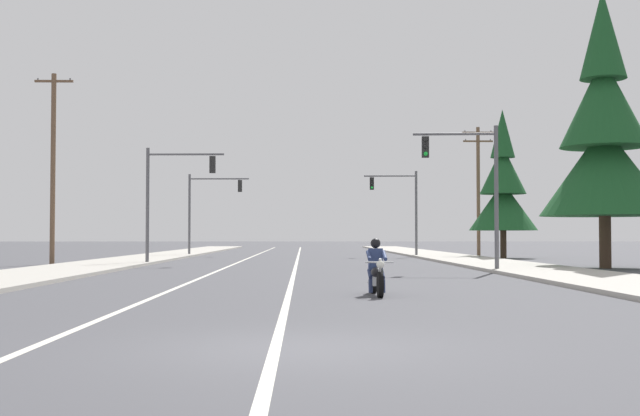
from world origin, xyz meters
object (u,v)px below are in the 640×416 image
Objects in this scene: traffic_signal_near_left at (169,188)px; traffic_signal_mid_left at (207,202)px; utility_pole_left_near at (53,165)px; traffic_signal_mid_right at (401,201)px; motorcycle_with_rider at (376,272)px; conifer_tree_right_verge_far at (503,190)px; traffic_signal_near_right at (473,177)px; utility_pole_right_far at (478,186)px; conifer_tree_right_verge_near at (604,139)px.

traffic_signal_mid_left is (-0.24, 18.65, 0.03)m from traffic_signal_near_left.
traffic_signal_mid_right is at bearing 36.73° from utility_pole_left_near.
traffic_signal_mid_left is at bearing 102.67° from motorcycle_with_rider.
conifer_tree_right_verge_far reaches higher than traffic_signal_near_left.
traffic_signal_near_left is 23.74m from conifer_tree_right_verge_far.
motorcycle_with_rider is 14.84m from traffic_signal_near_right.
motorcycle_with_rider is 0.22× the size of conifer_tree_right_verge_far.
traffic_signal_mid_right is at bearing 90.22° from traffic_signal_near_right.
traffic_signal_near_right is 1.00× the size of traffic_signal_mid_left.
utility_pole_right_far is 0.95× the size of conifer_tree_right_verge_far.
traffic_signal_mid_right is 7.49m from conifer_tree_right_verge_far.
conifer_tree_right_verge_far is at bearing -29.95° from traffic_signal_mid_right.
traffic_signal_near_right is 7.99m from conifer_tree_right_verge_near.
conifer_tree_right_verge_far is at bearing -18.57° from traffic_signal_mid_left.
traffic_signal_mid_right and traffic_signal_mid_left have the same top height.
utility_pole_right_far reaches higher than traffic_signal_mid_right.
utility_pole_right_far is 5.17m from conifer_tree_right_verge_far.
traffic_signal_near_left and traffic_signal_mid_right have the same top height.
motorcycle_with_rider is 0.22× the size of utility_pole_left_near.
utility_pole_left_near is (-20.42, -15.23, 1.25)m from traffic_signal_mid_right.
utility_pole_left_near is 31.11m from utility_pole_right_far.
utility_pole_left_near is at bearing -156.83° from conifer_tree_right_verge_far.
motorcycle_with_rider is 24.44m from traffic_signal_near_left.
utility_pole_right_far is at bearing 96.48° from conifer_tree_right_verge_far.
conifer_tree_right_verge_near is (1.12, -22.29, 0.86)m from utility_pole_right_far.
traffic_signal_mid_right is (-0.09, 24.37, 0.02)m from traffic_signal_near_right.
utility_pole_right_far is at bearing 77.32° from traffic_signal_near_right.
motorcycle_with_rider is at bearing -111.61° from traffic_signal_near_right.
conifer_tree_right_verge_near reaches higher than traffic_signal_near_right.
motorcycle_with_rider is at bearing -105.83° from utility_pole_right_far.
traffic_signal_mid_left reaches higher than motorcycle_with_rider.
traffic_signal_near_left is 26.18m from utility_pole_right_far.
utility_pole_left_near is at bearing 123.96° from motorcycle_with_rider.
conifer_tree_right_verge_far is (6.47, -3.73, 0.61)m from traffic_signal_mid_right.
traffic_signal_near_right is at bearing -153.42° from conifer_tree_right_verge_near.
traffic_signal_mid_left is (-14.46, 3.30, 0.05)m from traffic_signal_mid_right.
motorcycle_with_rider is 38.31m from traffic_signal_mid_right.
traffic_signal_near_right and traffic_signal_mid_left have the same top height.
conifer_tree_right_verge_far is at bearing 91.79° from conifer_tree_right_verge_near.
utility_pole_left_near reaches higher than traffic_signal_mid_right.
conifer_tree_right_verge_near is (27.42, -5.68, 0.76)m from utility_pole_left_near.
conifer_tree_right_verge_near is at bearing -48.45° from traffic_signal_mid_left.
traffic_signal_near_right is (5.32, 13.42, 3.43)m from motorcycle_with_rider.
traffic_signal_near_right and traffic_signal_mid_right have the same top height.
utility_pole_left_near is (-15.20, 22.56, 4.70)m from motorcycle_with_rider.
conifer_tree_right_verge_near reaches higher than traffic_signal_mid_left.
traffic_signal_near_right is at bearing 68.39° from motorcycle_with_rider.
utility_pole_right_far is at bearing 39.74° from traffic_signal_near_left.
utility_pole_left_near reaches higher than traffic_signal_near_right.
conifer_tree_right_verge_far is (11.69, 34.07, 4.06)m from motorcycle_with_rider.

